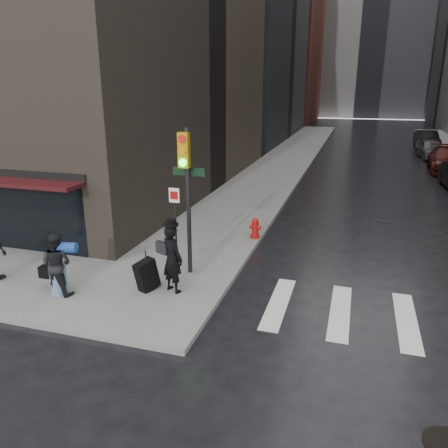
{
  "coord_description": "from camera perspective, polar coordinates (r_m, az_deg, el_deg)",
  "views": [
    {
      "loc": [
        5.16,
        -9.46,
        5.57
      ],
      "look_at": [
        1.26,
        3.33,
        1.3
      ],
      "focal_mm": 35.0,
      "sensor_mm": 36.0,
      "label": 1
    }
  ],
  "objects": [
    {
      "name": "bldg_distant",
      "position": [
        88.08,
        19.04,
        23.65
      ],
      "size": [
        40.0,
        12.0,
        32.0
      ],
      "primitive_type": "cube",
      "color": "gray",
      "rests_on": "ground"
    },
    {
      "name": "man_jeans",
      "position": [
        12.5,
        -21.01,
        -4.88
      ],
      "size": [
        1.24,
        0.68,
        1.73
      ],
      "rotation": [
        0.0,
        0.0,
        3.17
      ],
      "color": "black",
      "rests_on": "ground"
    },
    {
      "name": "bldg_left_far",
      "position": [
        74.1,
        2.93,
        23.46
      ],
      "size": [
        22.0,
        20.0,
        26.0
      ],
      "primitive_type": "cube",
      "color": "brown",
      "rests_on": "ground"
    },
    {
      "name": "ground",
      "position": [
        12.13,
        -10.49,
        -9.95
      ],
      "size": [
        140.0,
        140.0,
        0.0
      ],
      "primitive_type": "plane",
      "color": "black",
      "rests_on": "ground"
    },
    {
      "name": "parked_car_4",
      "position": [
        38.82,
        25.34,
        8.9
      ],
      "size": [
        2.14,
        4.48,
        1.48
      ],
      "primitive_type": "imported",
      "rotation": [
        0.0,
        0.0,
        0.09
      ],
      "color": "#48484C",
      "rests_on": "ground"
    },
    {
      "name": "parked_car_3",
      "position": [
        33.12,
        27.16,
        7.5
      ],
      "size": [
        2.56,
        5.61,
        1.59
      ],
      "primitive_type": "imported",
      "rotation": [
        0.0,
        0.0,
        -0.06
      ],
      "color": "#390E0B",
      "rests_on": "ground"
    },
    {
      "name": "traffic_light",
      "position": [
        12.44,
        -5.06,
        5.38
      ],
      "size": [
        1.08,
        0.47,
        4.31
      ],
      "rotation": [
        0.0,
        0.0,
        -0.01
      ],
      "color": "black",
      "rests_on": "ground"
    },
    {
      "name": "fire_hydrant",
      "position": [
        16.15,
        4.09,
        -0.66
      ],
      "size": [
        0.42,
        0.34,
        0.77
      ],
      "rotation": [
        0.0,
        0.0,
        -0.01
      ],
      "color": "#9F0E09",
      "rests_on": "ground"
    },
    {
      "name": "man_overcoat",
      "position": [
        11.93,
        -7.47,
        -4.81
      ],
      "size": [
        1.41,
        0.92,
        2.09
      ],
      "rotation": [
        0.0,
        0.0,
        2.72
      ],
      "color": "black",
      "rests_on": "ground"
    },
    {
      "name": "parked_car_5",
      "position": [
        44.66,
        24.96,
        9.96
      ],
      "size": [
        1.91,
        4.86,
        1.58
      ],
      "primitive_type": "imported",
      "rotation": [
        0.0,
        0.0,
        0.05
      ],
      "color": "black",
      "rests_on": "ground"
    },
    {
      "name": "crosswalk",
      "position": [
        12.08,
        26.58,
        -11.79
      ],
      "size": [
        8.5,
        3.0,
        0.01
      ],
      "color": "silver",
      "rests_on": "ground"
    },
    {
      "name": "sidewalk_left",
      "position": [
        37.23,
        8.92,
        9.02
      ],
      "size": [
        4.0,
        50.0,
        0.15
      ],
      "primitive_type": "cube",
      "color": "slate",
      "rests_on": "ground"
    }
  ]
}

